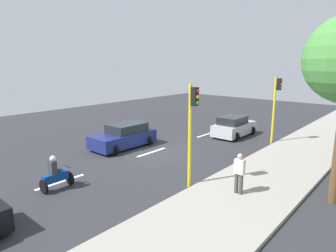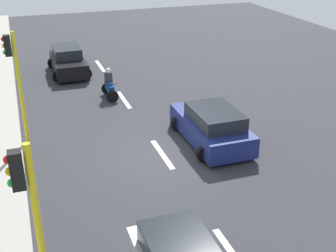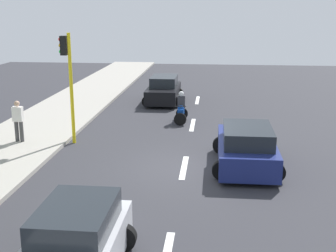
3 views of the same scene
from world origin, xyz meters
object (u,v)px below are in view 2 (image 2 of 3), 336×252
Objects in this scene: car_black at (68,61)px; motorcycle at (109,86)px; traffic_light_midblock at (15,74)px; traffic_light_corner at (32,218)px; car_dark_blue at (212,126)px.

motorcycle is at bearing 106.38° from car_black.
traffic_light_corner is at bearing 90.00° from traffic_light_midblock.
traffic_light_corner reaches higher than car_dark_blue.
traffic_light_midblock is (7.01, -2.23, 2.22)m from car_dark_blue.
car_black is 11.65m from car_dark_blue.
motorcycle is (2.75, -6.19, -0.07)m from car_dark_blue.
motorcycle is at bearing -66.05° from car_dark_blue.
traffic_light_corner is at bearing 72.17° from motorcycle.
traffic_light_corner is 1.00× the size of traffic_light_midblock.
motorcycle is at bearing -107.83° from traffic_light_corner.
car_dark_blue is 0.94× the size of traffic_light_corner.
car_black and car_dark_blue have the same top height.
traffic_light_midblock reaches higher than motorcycle.
traffic_light_midblock is (0.00, -9.27, 0.00)m from traffic_light_corner.
traffic_light_midblock is at bearing -17.68° from car_dark_blue.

